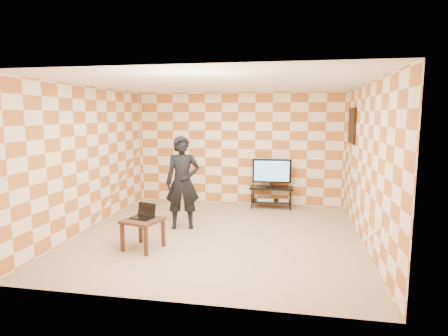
{
  "coord_description": "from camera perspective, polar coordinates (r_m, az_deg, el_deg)",
  "views": [
    {
      "loc": [
        1.29,
        -6.42,
        2.16
      ],
      "look_at": [
        0.0,
        0.6,
        1.15
      ],
      "focal_mm": 30.0,
      "sensor_mm": 36.0,
      "label": 1
    }
  ],
  "objects": [
    {
      "name": "tv_stand",
      "position": [
        8.83,
        7.24,
        -3.73
      ],
      "size": [
        1.01,
        0.45,
        0.5
      ],
      "color": "black",
      "rests_on": "floor"
    },
    {
      "name": "wall_front",
      "position": [
        4.21,
        -7.63,
        -3.14
      ],
      "size": [
        5.0,
        0.02,
        2.7
      ],
      "primitive_type": "cube",
      "color": "#FDE7C5",
      "rests_on": "ground"
    },
    {
      "name": "laptop",
      "position": [
        6.29,
        -12.11,
        -6.96
      ],
      "size": [
        0.41,
        0.36,
        0.23
      ],
      "color": "black",
      "rests_on": "side_table"
    },
    {
      "name": "floor",
      "position": [
        6.9,
        -0.91,
        -10.2
      ],
      "size": [
        5.0,
        5.0,
        0.0
      ],
      "primitive_type": "plane",
      "color": "tan",
      "rests_on": "ground"
    },
    {
      "name": "side_table",
      "position": [
        6.25,
        -12.26,
        -8.39
      ],
      "size": [
        0.68,
        0.68,
        0.5
      ],
      "color": "#371F16",
      "rests_on": "floor"
    },
    {
      "name": "ceiling",
      "position": [
        6.57,
        -0.97,
        12.76
      ],
      "size": [
        5.0,
        5.0,
        0.02
      ],
      "primitive_type": "cube",
      "color": "white",
      "rests_on": "wall_back"
    },
    {
      "name": "wall_back",
      "position": [
        9.05,
        2.17,
        2.92
      ],
      "size": [
        5.0,
        0.02,
        2.7
      ],
      "primitive_type": "cube",
      "color": "#FDE7C5",
      "rests_on": "ground"
    },
    {
      "name": "dvd_player",
      "position": [
        8.87,
        6.34,
        -4.73
      ],
      "size": [
        0.39,
        0.28,
        0.06
      ],
      "primitive_type": "cube",
      "rotation": [
        0.0,
        0.0,
        0.02
      ],
      "color": "silver",
      "rests_on": "tv_stand"
    },
    {
      "name": "game_console",
      "position": [
        8.88,
        9.11,
        -4.81
      ],
      "size": [
        0.24,
        0.18,
        0.05
      ],
      "primitive_type": "cube",
      "rotation": [
        0.0,
        0.0,
        -0.07
      ],
      "color": "silver",
      "rests_on": "tv_stand"
    },
    {
      "name": "person",
      "position": [
        7.17,
        -6.31,
        -2.21
      ],
      "size": [
        0.74,
        0.58,
        1.78
      ],
      "primitive_type": "imported",
      "rotation": [
        0.0,
        0.0,
        0.27
      ],
      "color": "black",
      "rests_on": "floor"
    },
    {
      "name": "tv",
      "position": [
        8.74,
        7.3,
        -0.55
      ],
      "size": [
        0.9,
        0.18,
        0.65
      ],
      "color": "black",
      "rests_on": "tv_stand"
    },
    {
      "name": "wall_art",
      "position": [
        8.06,
        18.93,
        6.13
      ],
      "size": [
        0.04,
        0.72,
        0.72
      ],
      "color": "black",
      "rests_on": "wall_right"
    },
    {
      "name": "wall_right",
      "position": [
        6.59,
        20.91,
        0.45
      ],
      "size": [
        0.02,
        5.0,
        2.7
      ],
      "primitive_type": "cube",
      "color": "#FDE7C5",
      "rests_on": "ground"
    },
    {
      "name": "wall_left",
      "position": [
        7.5,
        -20.02,
        1.36
      ],
      "size": [
        0.02,
        5.0,
        2.7
      ],
      "primitive_type": "cube",
      "color": "#FDE7C5",
      "rests_on": "ground"
    }
  ]
}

